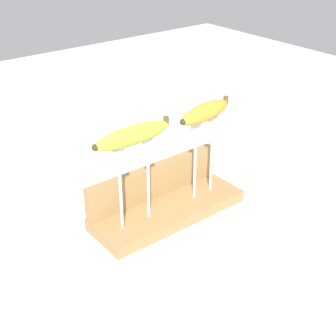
{
  "coord_description": "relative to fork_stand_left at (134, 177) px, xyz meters",
  "views": [
    {
      "loc": [
        -0.61,
        -0.77,
        0.66
      ],
      "look_at": [
        0.0,
        0.0,
        0.13
      ],
      "focal_mm": 52.25,
      "sensor_mm": 36.0,
      "label": 1
    }
  ],
  "objects": [
    {
      "name": "ground_plane",
      "position": [
        0.1,
        0.01,
        -0.14
      ],
      "size": [
        3.0,
        3.0,
        0.0
      ],
      "primitive_type": "plane",
      "color": "silver"
    },
    {
      "name": "wooden_board",
      "position": [
        0.1,
        0.01,
        -0.13
      ],
      "size": [
        0.38,
        0.14,
        0.03
      ],
      "primitive_type": "cube",
      "color": "#A87F4C",
      "rests_on": "ground"
    },
    {
      "name": "board_backstop",
      "position": [
        0.1,
        0.07,
        -0.08
      ],
      "size": [
        0.37,
        0.03,
        0.08
      ],
      "primitive_type": "cube",
      "color": "#A87F4C",
      "rests_on": "wooden_board"
    },
    {
      "name": "fork_stand_left",
      "position": [
        0.0,
        0.0,
        0.0
      ],
      "size": [
        0.1,
        0.01,
        0.19
      ],
      "color": "silver",
      "rests_on": "wooden_board"
    },
    {
      "name": "fork_stand_right",
      "position": [
        0.2,
        -0.0,
        0.0
      ],
      "size": [
        0.08,
        0.01,
        0.2
      ],
      "color": "silver",
      "rests_on": "wooden_board"
    },
    {
      "name": "banana_raised_left",
      "position": [
        -0.0,
        -0.0,
        0.1
      ],
      "size": [
        0.19,
        0.04,
        0.04
      ],
      "color": "#B2C138",
      "rests_on": "fork_stand_left"
    },
    {
      "name": "banana_raised_right",
      "position": [
        0.2,
        -0.0,
        0.1
      ],
      "size": [
        0.17,
        0.07,
        0.04
      ],
      "color": "gold",
      "rests_on": "fork_stand_right"
    },
    {
      "name": "fork_fallen_far",
      "position": [
        0.32,
        -0.06,
        -0.14
      ],
      "size": [
        0.17,
        0.11,
        0.01
      ],
      "color": "silver",
      "rests_on": "ground"
    }
  ]
}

